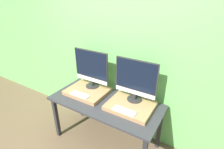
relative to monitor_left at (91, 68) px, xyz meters
name	(u,v)px	position (x,y,z in m)	size (l,w,h in m)	color
wall_back	(121,52)	(0.35, 0.25, 0.23)	(8.00, 0.04, 2.60)	#66B75B
workbench	(105,106)	(0.35, -0.17, -0.43)	(1.53, 0.70, 0.71)	#2D2D33
wooden_riser_left	(87,91)	(0.00, -0.12, -0.33)	(0.58, 0.46, 0.05)	#99754C
monitor_left	(91,68)	(0.00, 0.00, 0.00)	(0.56, 0.20, 0.56)	#282828
keyboard_left	(80,95)	(0.00, -0.29, -0.30)	(0.29, 0.10, 0.01)	silver
wooden_riser_right	(130,106)	(0.70, -0.12, -0.33)	(0.58, 0.46, 0.05)	#99754C
monitor_right	(136,79)	(0.70, 0.00, 0.00)	(0.56, 0.20, 0.56)	#282828
keyboard_right	(124,111)	(0.70, -0.29, -0.30)	(0.29, 0.10, 0.01)	silver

